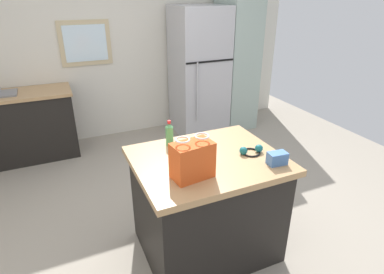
{
  "coord_description": "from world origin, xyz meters",
  "views": [
    {
      "loc": [
        -1.05,
        -2.31,
        2.07
      ],
      "look_at": [
        -0.05,
        -0.07,
        0.94
      ],
      "focal_mm": 29.99,
      "sensor_mm": 36.0,
      "label": 1
    }
  ],
  "objects_px": {
    "refrigerator": "(199,72)",
    "bottle": "(169,134)",
    "tall_cabinet": "(236,61)",
    "ear_defenders": "(251,151)",
    "shopping_bag": "(192,160)",
    "small_box": "(277,158)",
    "kitchen_island": "(207,204)"
  },
  "relations": [
    {
      "from": "bottle",
      "to": "ear_defenders",
      "type": "relative_size",
      "value": 1.09
    },
    {
      "from": "kitchen_island",
      "to": "ear_defenders",
      "type": "relative_size",
      "value": 5.68
    },
    {
      "from": "ear_defenders",
      "to": "shopping_bag",
      "type": "bearing_deg",
      "value": -167.06
    },
    {
      "from": "small_box",
      "to": "ear_defenders",
      "type": "distance_m",
      "value": 0.24
    },
    {
      "from": "kitchen_island",
      "to": "refrigerator",
      "type": "relative_size",
      "value": 0.6
    },
    {
      "from": "refrigerator",
      "to": "ear_defenders",
      "type": "xyz_separation_m",
      "value": [
        -0.71,
        -2.47,
        -0.03
      ]
    },
    {
      "from": "small_box",
      "to": "ear_defenders",
      "type": "bearing_deg",
      "value": 109.33
    },
    {
      "from": "tall_cabinet",
      "to": "bottle",
      "type": "relative_size",
      "value": 9.69
    },
    {
      "from": "shopping_bag",
      "to": "tall_cabinet",
      "type": "bearing_deg",
      "value": 53.6
    },
    {
      "from": "kitchen_island",
      "to": "shopping_bag",
      "type": "distance_m",
      "value": 0.65
    },
    {
      "from": "small_box",
      "to": "bottle",
      "type": "height_order",
      "value": "bottle"
    },
    {
      "from": "kitchen_island",
      "to": "small_box",
      "type": "height_order",
      "value": "small_box"
    },
    {
      "from": "tall_cabinet",
      "to": "ear_defenders",
      "type": "bearing_deg",
      "value": -118.63
    },
    {
      "from": "kitchen_island",
      "to": "small_box",
      "type": "bearing_deg",
      "value": -34.74
    },
    {
      "from": "shopping_bag",
      "to": "small_box",
      "type": "relative_size",
      "value": 2.16
    },
    {
      "from": "refrigerator",
      "to": "bottle",
      "type": "height_order",
      "value": "refrigerator"
    },
    {
      "from": "shopping_bag",
      "to": "small_box",
      "type": "bearing_deg",
      "value": -8.11
    },
    {
      "from": "kitchen_island",
      "to": "shopping_bag",
      "type": "xyz_separation_m",
      "value": [
        -0.22,
        -0.2,
        0.57
      ]
    },
    {
      "from": "refrigerator",
      "to": "tall_cabinet",
      "type": "distance_m",
      "value": 0.65
    },
    {
      "from": "tall_cabinet",
      "to": "shopping_bag",
      "type": "xyz_separation_m",
      "value": [
        -1.92,
        -2.6,
        -0.03
      ]
    },
    {
      "from": "tall_cabinet",
      "to": "ear_defenders",
      "type": "xyz_separation_m",
      "value": [
        -1.35,
        -2.47,
        -0.14
      ]
    },
    {
      "from": "tall_cabinet",
      "to": "bottle",
      "type": "bearing_deg",
      "value": -132.41
    },
    {
      "from": "refrigerator",
      "to": "ear_defenders",
      "type": "relative_size",
      "value": 9.43
    },
    {
      "from": "refrigerator",
      "to": "small_box",
      "type": "relative_size",
      "value": 13.31
    },
    {
      "from": "kitchen_island",
      "to": "tall_cabinet",
      "type": "distance_m",
      "value": 3.0
    },
    {
      "from": "tall_cabinet",
      "to": "bottle",
      "type": "height_order",
      "value": "tall_cabinet"
    },
    {
      "from": "bottle",
      "to": "ear_defenders",
      "type": "distance_m",
      "value": 0.68
    },
    {
      "from": "refrigerator",
      "to": "shopping_bag",
      "type": "height_order",
      "value": "refrigerator"
    },
    {
      "from": "refrigerator",
      "to": "small_box",
      "type": "xyz_separation_m",
      "value": [
        -0.63,
        -2.69,
        -0.0
      ]
    },
    {
      "from": "tall_cabinet",
      "to": "small_box",
      "type": "distance_m",
      "value": 2.98
    },
    {
      "from": "refrigerator",
      "to": "bottle",
      "type": "bearing_deg",
      "value": -121.03
    },
    {
      "from": "refrigerator",
      "to": "bottle",
      "type": "relative_size",
      "value": 8.65
    }
  ]
}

